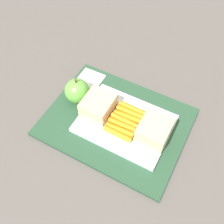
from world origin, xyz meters
name	(u,v)px	position (x,y,z in m)	size (l,w,h in m)	color
ground_plane	(116,123)	(0.00, 0.00, 0.00)	(2.40, 2.40, 0.00)	#56514C
lunchbag_mat	(116,122)	(0.00, 0.00, 0.01)	(0.36, 0.28, 0.01)	#284C33
food_tray	(125,123)	(-0.03, 0.00, 0.02)	(0.23, 0.17, 0.01)	white
sandwich_half_left	(154,130)	(-0.10, 0.00, 0.04)	(0.07, 0.08, 0.04)	#DBC189
sandwich_half_right	(98,105)	(0.05, 0.00, 0.04)	(0.07, 0.08, 0.04)	#DBC189
carrot_sticks_bundle	(125,121)	(-0.02, 0.00, 0.03)	(0.08, 0.10, 0.02)	orange
apple	(77,91)	(0.13, -0.02, 0.04)	(0.07, 0.07, 0.08)	#66B742
paper_napkin	(90,80)	(0.14, -0.09, 0.01)	(0.07, 0.07, 0.00)	white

